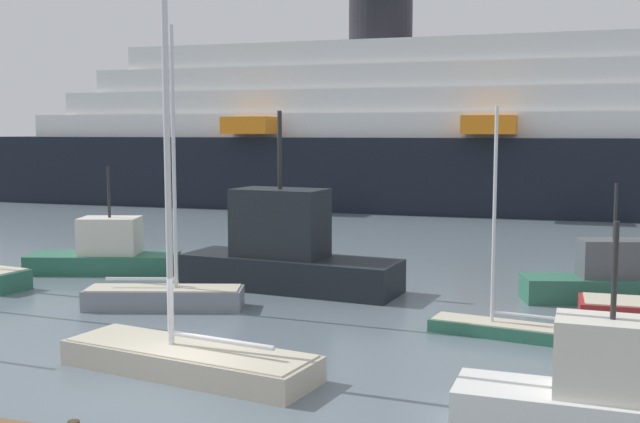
# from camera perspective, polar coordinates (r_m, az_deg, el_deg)

# --- Properties ---
(ground_plane) EXTENTS (600.00, 600.00, 0.00)m
(ground_plane) POSITION_cam_1_polar(r_m,az_deg,el_deg) (20.10, -10.47, -12.56)
(ground_plane) COLOR slate
(sailboat_0) EXTENTS (4.69, 1.85, 7.13)m
(sailboat_0) POSITION_cam_1_polar(r_m,az_deg,el_deg) (24.71, 13.51, -8.28)
(sailboat_0) COLOR #2D6B51
(sailboat_0) RESTS_ON ground_plane
(sailboat_4) EXTENTS (5.83, 3.12, 10.05)m
(sailboat_4) POSITION_cam_1_polar(r_m,az_deg,el_deg) (28.23, -11.55, -6.07)
(sailboat_4) COLOR gray
(sailboat_4) RESTS_ON ground_plane
(sailboat_6) EXTENTS (7.37, 3.19, 14.02)m
(sailboat_6) POSITION_cam_1_polar(r_m,az_deg,el_deg) (20.76, -9.82, -10.19)
(sailboat_6) COLOR #BCB29E
(sailboat_6) RESTS_ON ground_plane
(fishing_boat_0) EXTENTS (6.98, 4.10, 4.81)m
(fishing_boat_0) POSITION_cam_1_polar(r_m,az_deg,el_deg) (35.93, -15.68, -2.98)
(fishing_boat_0) COLOR #2D6B51
(fishing_boat_0) RESTS_ON ground_plane
(fishing_boat_1) EXTENTS (6.23, 3.32, 4.45)m
(fishing_boat_1) POSITION_cam_1_polar(r_m,az_deg,el_deg) (30.61, 20.65, -4.75)
(fishing_boat_1) COLOR #2D6B51
(fishing_boat_1) RESTS_ON ground_plane
(fishing_boat_2) EXTENTS (9.11, 3.51, 7.18)m
(fishing_boat_2) POSITION_cam_1_polar(r_m,az_deg,el_deg) (30.87, -2.53, -3.12)
(fishing_boat_2) COLOR black
(fishing_boat_2) RESTS_ON ground_plane
(fishing_boat_3) EXTENTS (5.99, 1.94, 4.50)m
(fishing_boat_3) POSITION_cam_1_polar(r_m,az_deg,el_deg) (17.84, 20.24, -12.36)
(fishing_boat_3) COLOR white
(fishing_boat_3) RESTS_ON ground_plane
(channel_buoy_1) EXTENTS (0.77, 0.77, 1.86)m
(channel_buoy_1) POSITION_cam_1_polar(r_m,az_deg,el_deg) (36.60, -4.94, -3.39)
(channel_buoy_1) COLOR orange
(channel_buoy_1) RESTS_ON ground_plane
(cruise_ship) EXTENTS (106.78, 18.67, 18.84)m
(cruise_ship) POSITION_cam_1_polar(r_m,az_deg,el_deg) (64.32, 21.28, 5.33)
(cruise_ship) COLOR black
(cruise_ship) RESTS_ON ground_plane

